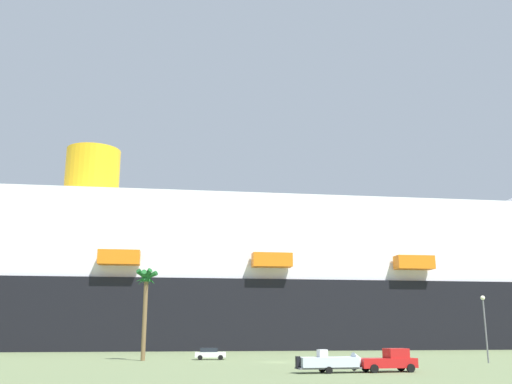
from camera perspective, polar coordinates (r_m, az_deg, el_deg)
The scene contains 7 objects.
ground_plane at distance 105.52m, azimuth -0.49°, elevation -15.66°, with size 600.00×600.00×0.00m, color #66754C.
cruise_ship at distance 135.27m, azimuth 2.58°, elevation -9.39°, with size 305.68×41.48×52.36m.
pickup_truck at distance 59.47m, azimuth 13.03°, elevation -15.95°, with size 5.77×2.73×2.20m.
small_boat_on_trailer at distance 57.30m, azimuth 7.80°, elevation -16.35°, with size 7.75×2.49×2.15m.
palm_tree at distance 81.19m, azimuth -10.83°, elevation -9.20°, with size 3.20×3.11×12.18m.
street_lamp at distance 78.94m, azimuth 21.67°, elevation -11.58°, with size 0.56×0.56×8.18m.
parked_car_white_van at distance 82.45m, azimuth -4.59°, elevation -15.63°, with size 4.25×2.05×1.58m.
Camera 1 is at (-12.24, -74.74, 3.87)m, focal length 40.45 mm.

